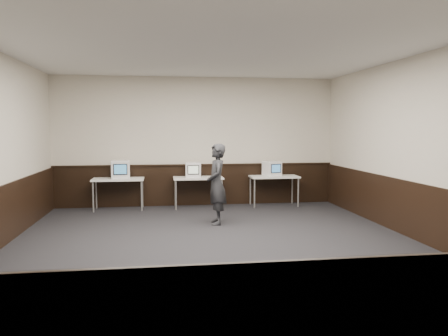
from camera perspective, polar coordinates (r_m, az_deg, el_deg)
The scene contains 16 objects.
floor at distance 7.24m, azimuth -0.91°, elevation -10.30°, with size 8.00×8.00×0.00m, color black.
ceiling at distance 7.09m, azimuth -0.95°, elevation 15.48°, with size 8.00×8.00×0.00m, color white.
back_wall at distance 10.96m, azimuth -3.60°, elevation 3.46°, with size 7.00×7.00×0.00m, color beige.
front_wall at distance 3.07m, azimuth 8.65°, elevation -1.18°, with size 7.00×7.00×0.00m, color beige.
right_wall at distance 8.20m, azimuth 24.14°, elevation 2.41°, with size 8.00×8.00×0.00m, color beige.
wainscot_back at distance 11.03m, azimuth -3.56°, elevation -2.27°, with size 6.98×0.04×1.00m, color black.
wainscot_front at distance 3.39m, azimuth 8.27°, elevation -19.94°, with size 6.98×0.04×1.00m, color black.
wainscot_right at distance 8.31m, azimuth 23.74°, elevation -5.18°, with size 0.04×7.98×1.00m, color black.
wainscot_rail at distance 10.95m, azimuth -3.57°, elevation 0.42°, with size 6.98×0.06×0.04m, color black.
desk_left at distance 10.64m, azimuth -13.65°, elevation -1.71°, with size 1.20×0.60×0.75m.
desk_center at distance 10.63m, azimuth -3.40°, elevation -1.58°, with size 1.20×0.60×0.75m.
desk_right at distance 10.96m, azimuth 6.56°, elevation -1.40°, with size 1.20×0.60×0.75m.
emac_left at distance 10.62m, azimuth -13.35°, elevation -0.17°, with size 0.45×0.48×0.43m.
emac_center at distance 10.56m, azimuth -4.06°, elevation -0.24°, with size 0.38×0.41×0.37m.
emac_right at distance 10.93m, azimuth 6.28°, elevation -0.07°, with size 0.46×0.47×0.37m.
person at distance 8.79m, azimuth -0.97°, elevation -2.12°, with size 0.59×0.39×1.63m, color #222427.
Camera 1 is at (-0.89, -6.92, 1.94)m, focal length 35.00 mm.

